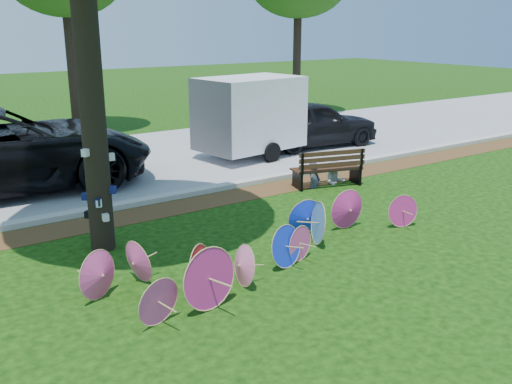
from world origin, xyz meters
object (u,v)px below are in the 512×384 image
(parasol_pile, at_px, (256,247))
(cargo_trailer, at_px, (250,113))
(park_bench, at_px, (326,167))
(person_left, at_px, (315,163))
(dark_pickup, at_px, (312,123))
(person_right, at_px, (336,162))

(parasol_pile, distance_m, cargo_trailer, 8.58)
(park_bench, xyz_separation_m, person_left, (-0.35, 0.05, 0.15))
(parasol_pile, xyz_separation_m, person_left, (4.08, 3.33, 0.24))
(parasol_pile, relative_size, person_left, 5.49)
(park_bench, bearing_deg, cargo_trailer, 101.66)
(person_left, bearing_deg, dark_pickup, 28.94)
(cargo_trailer, bearing_deg, dark_pickup, -5.01)
(dark_pickup, xyz_separation_m, person_left, (-3.17, -3.92, -0.15))
(dark_pickup, bearing_deg, parasol_pile, 141.07)
(cargo_trailer, distance_m, person_left, 3.92)
(cargo_trailer, relative_size, park_bench, 1.67)
(dark_pickup, height_order, person_left, dark_pickup)
(dark_pickup, height_order, park_bench, dark_pickup)
(park_bench, xyz_separation_m, person_right, (0.35, 0.05, 0.09))
(cargo_trailer, height_order, park_bench, cargo_trailer)
(dark_pickup, relative_size, cargo_trailer, 1.49)
(parasol_pile, distance_m, dark_pickup, 10.26)
(parasol_pile, bearing_deg, cargo_trailer, 56.79)
(dark_pickup, distance_m, person_right, 4.64)
(person_right, bearing_deg, person_left, -156.50)
(person_left, xyz_separation_m, person_right, (0.70, 0.00, -0.06))
(person_left, bearing_deg, person_right, -22.06)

